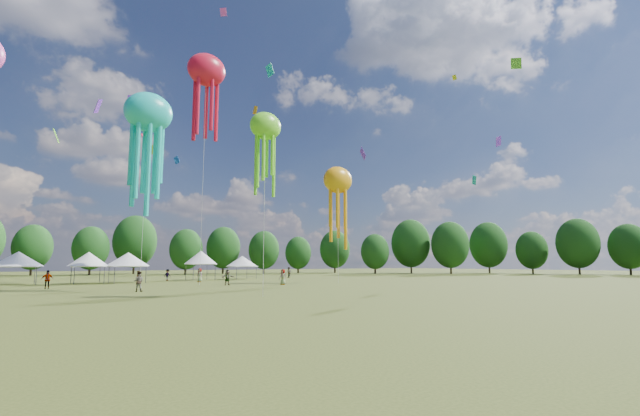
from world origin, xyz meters
TOP-DOWN VIEW (x-y plane):
  - ground at (0.00, 0.00)m, footprint 300.00×300.00m
  - spectator_near at (-9.24, 32.89)m, footprint 1.07×0.99m
  - spectators_far at (2.70, 46.60)m, footprint 36.13×20.49m
  - festival_tents at (-4.20, 54.38)m, footprint 34.32×8.83m
  - show_kites at (-7.16, 38.78)m, footprint 42.20×24.16m
  - small_kites at (0.26, 43.65)m, footprint 78.58×59.96m
  - treeline at (-3.87, 62.51)m, footprint 201.57×95.24m

SIDE VIEW (x-z plane):
  - ground at x=0.00m, z-range 0.00..0.00m
  - spectators_far at x=2.70m, z-range -0.03..1.76m
  - spectator_near at x=-9.24m, z-range 0.00..1.75m
  - festival_tents at x=-4.20m, z-range 0.83..5.14m
  - treeline at x=-3.87m, z-range -0.17..13.26m
  - show_kites at x=-7.16m, z-range 3.85..31.80m
  - small_kites at x=0.26m, z-range 8.48..53.69m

